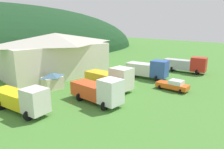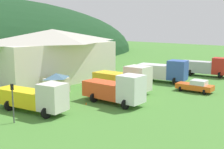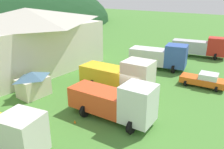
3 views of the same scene
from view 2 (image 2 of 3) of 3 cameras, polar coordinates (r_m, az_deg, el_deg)
ground_plane at (r=36.48m, az=4.02°, el=-4.17°), size 200.00×200.00×0.00m
depot_building at (r=46.50m, az=-11.77°, el=4.01°), size 20.16×10.85×8.29m
play_shed_cream at (r=38.12m, az=-11.17°, el=-1.63°), size 3.17×2.30×2.63m
flatbed_truck_yellow at (r=30.00m, az=-15.36°, el=-4.44°), size 4.28×8.75×3.25m
heavy_rig_white at (r=31.87m, az=0.98°, el=-2.99°), size 3.55×7.71×3.55m
heavy_rig_striped at (r=37.60m, az=2.66°, el=-0.89°), size 3.83×8.38×3.71m
box_truck_blue at (r=45.28m, az=10.62°, el=0.77°), size 4.34×8.06×3.55m
crane_truck_red at (r=52.45m, az=18.75°, el=1.54°), size 4.08×8.65×3.38m
service_pickup_orange at (r=39.57m, az=16.54°, el=-2.22°), size 2.69×5.01×1.66m
traffic_light_west at (r=27.11m, az=-19.43°, el=-4.67°), size 0.20×0.32×3.65m
traffic_cone_near_pickup at (r=32.23m, az=-5.24°, el=-6.06°), size 0.36×0.36×0.53m
traffic_cone_mid_row at (r=34.41m, az=-3.83°, el=-5.02°), size 0.36×0.36×0.60m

